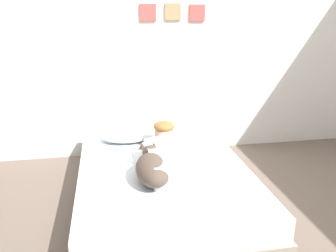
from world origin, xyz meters
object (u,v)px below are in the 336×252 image
Objects in this scene: bed at (163,181)px; cell_phone at (146,164)px; coffee_cup at (167,145)px; person_lying at (171,152)px; pillow at (128,136)px; dog at (152,167)px.

bed is 0.22m from cell_phone.
coffee_cup is at bearing 52.68° from cell_phone.
cell_phone is at bearing 173.96° from person_lying.
pillow is 0.57× the size of person_lying.
pillow is at bearing 98.36° from dog.
dog is 4.11× the size of cell_phone.
dog reaches higher than coffee_cup.
coffee_cup is at bearing 74.50° from bed.
coffee_cup is at bearing 69.99° from dog.
bed is at bearing -164.69° from person_lying.
person_lying reaches higher than coffee_cup.
coffee_cup reaches higher than cell_phone.
dog is (-0.20, -0.26, -0.00)m from person_lying.
dog is 0.64m from coffee_cup.
pillow reaches higher than cell_phone.
dog is at bearing -116.18° from bed.
person_lying is at bearing 15.31° from bed.
person_lying is at bearing -93.65° from coffee_cup.
pillow is 0.60m from cell_phone.
coffee_cup is (0.35, -0.28, -0.02)m from pillow.
pillow is 4.16× the size of coffee_cup.
person_lying is 1.60× the size of dog.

